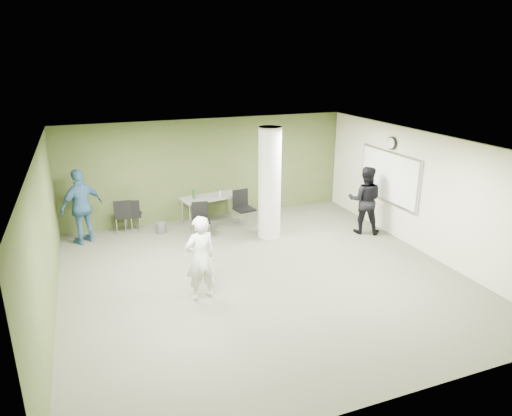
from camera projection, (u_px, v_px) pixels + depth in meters
name	position (u px, v px, depth m)	size (l,w,h in m)	color
floor	(262.00, 276.00, 9.60)	(8.00, 8.00, 0.00)	#4D4F3E
ceiling	(262.00, 144.00, 8.71)	(8.00, 8.00, 0.00)	white
wall_back	(209.00, 169.00, 12.69)	(8.00, 0.02, 2.80)	#445628
wall_left	(45.00, 241.00, 7.80)	(0.02, 8.00, 2.80)	#445628
wall_right_cream	(423.00, 193.00, 10.51)	(0.02, 8.00, 2.80)	beige
column	(270.00, 184.00, 11.26)	(0.56, 0.56, 2.80)	silver
whiteboard	(388.00, 177.00, 11.51)	(0.05, 2.30, 1.30)	silver
wall_clock	(392.00, 143.00, 11.24)	(0.06, 0.32, 0.32)	black
folding_table	(210.00, 198.00, 12.44)	(1.68, 0.93, 1.00)	gray
wastebasket	(161.00, 228.00, 11.85)	(0.25, 0.25, 0.29)	#4C4C4C
chair_back_left	(123.00, 213.00, 11.76)	(0.49, 0.49, 0.92)	black
chair_back_right	(132.00, 213.00, 11.84)	(0.52, 0.52, 0.89)	black
chair_table_left	(201.00, 217.00, 11.59)	(0.49, 0.49, 0.87)	black
chair_table_right	(243.00, 205.00, 12.32)	(0.55, 0.55, 0.97)	black
woman_white	(200.00, 258.00, 8.47)	(0.60, 0.40, 1.66)	silver
man_black	(365.00, 200.00, 11.69)	(0.86, 0.67, 1.76)	black
man_blue	(82.00, 206.00, 11.04)	(1.09, 0.45, 1.86)	#38668C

